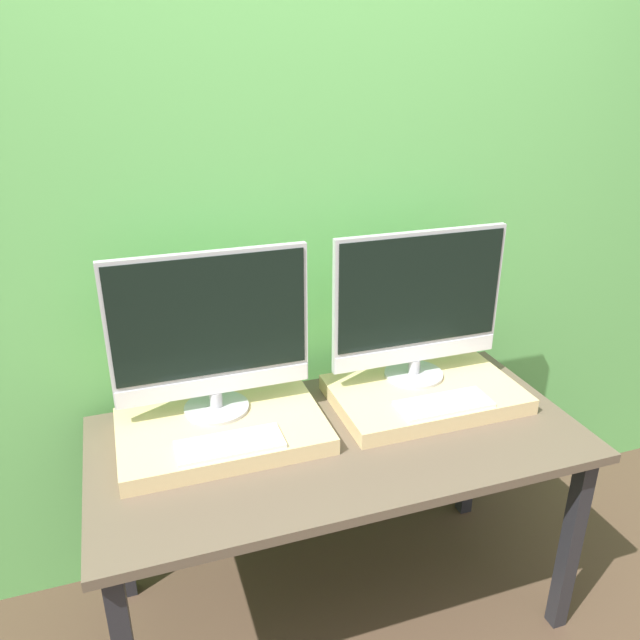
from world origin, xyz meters
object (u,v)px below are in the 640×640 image
at_px(monitor_left, 211,331).
at_px(keyboard_right, 444,404).
at_px(keyboard_left, 230,444).
at_px(monitor_right, 419,304).

bearing_deg(monitor_left, keyboard_right, -17.01).
distance_m(keyboard_left, keyboard_right, 0.69).
distance_m(monitor_left, keyboard_right, 0.77).
height_order(monitor_left, keyboard_right, monitor_left).
xyz_separation_m(keyboard_left, keyboard_right, (0.69, 0.00, 0.00)).
height_order(monitor_left, monitor_right, same).
bearing_deg(monitor_left, monitor_right, 0.00).
distance_m(monitor_left, keyboard_left, 0.34).
relative_size(keyboard_left, monitor_right, 0.51).
xyz_separation_m(monitor_left, keyboard_right, (0.69, -0.21, -0.26)).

